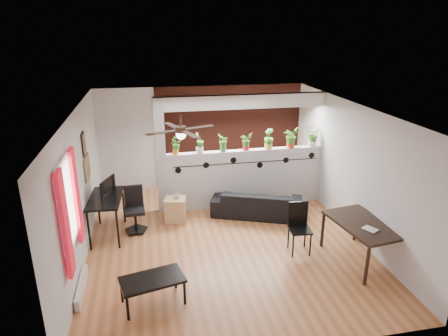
% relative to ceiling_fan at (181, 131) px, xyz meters
% --- Properties ---
extents(room_shell, '(6.30, 7.10, 2.90)m').
position_rel_ceiling_fan_xyz_m(room_shell, '(0.80, 0.30, -1.01)').
color(room_shell, '#985A31').
rests_on(room_shell, ground).
extents(partition_wall, '(3.60, 0.18, 1.35)m').
position_rel_ceiling_fan_xyz_m(partition_wall, '(1.60, 1.80, -1.64)').
color(partition_wall, '#BCBCC1').
rests_on(partition_wall, ground).
extents(ceiling_header, '(3.60, 0.18, 0.30)m').
position_rel_ceiling_fan_xyz_m(ceiling_header, '(1.60, 1.80, 0.14)').
color(ceiling_header, silver).
rests_on(ceiling_header, room_shell).
extents(pier_column, '(0.22, 0.20, 2.60)m').
position_rel_ceiling_fan_xyz_m(pier_column, '(-0.31, 1.80, -1.01)').
color(pier_column, '#BCBCC1').
rests_on(pier_column, ground).
extents(brick_panel, '(3.90, 0.05, 2.60)m').
position_rel_ceiling_fan_xyz_m(brick_panel, '(1.60, 3.27, -1.01)').
color(brick_panel, '#AF4532').
rests_on(brick_panel, ground).
extents(vine_decal, '(3.31, 0.01, 0.30)m').
position_rel_ceiling_fan_xyz_m(vine_decal, '(1.60, 1.70, -1.23)').
color(vine_decal, black).
rests_on(vine_decal, partition_wall).
extents(window_assembly, '(0.09, 1.30, 1.55)m').
position_rel_ceiling_fan_xyz_m(window_assembly, '(-1.76, -0.90, -0.81)').
color(window_assembly, white).
rests_on(window_assembly, room_shell).
extents(baseboard_heater, '(0.08, 1.00, 0.18)m').
position_rel_ceiling_fan_xyz_m(baseboard_heater, '(-1.74, -0.90, -2.22)').
color(baseboard_heater, silver).
rests_on(baseboard_heater, ground).
extents(corkboard, '(0.03, 0.60, 0.45)m').
position_rel_ceiling_fan_xyz_m(corkboard, '(-1.78, 1.25, -0.96)').
color(corkboard, olive).
rests_on(corkboard, room_shell).
extents(framed_art, '(0.03, 0.34, 0.44)m').
position_rel_ceiling_fan_xyz_m(framed_art, '(-1.78, 1.20, -0.46)').
color(framed_art, '#8C7259').
rests_on(framed_art, room_shell).
extents(ceiling_fan, '(1.19, 1.19, 0.43)m').
position_rel_ceiling_fan_xyz_m(ceiling_fan, '(0.00, 0.00, 0.00)').
color(ceiling_fan, black).
rests_on(ceiling_fan, room_shell).
extents(potted_plant_0, '(0.23, 0.22, 0.37)m').
position_rel_ceiling_fan_xyz_m(potted_plant_0, '(0.02, 1.80, -0.77)').
color(potted_plant_0, orange).
rests_on(potted_plant_0, partition_wall).
extents(potted_plant_1, '(0.31, 0.29, 0.46)m').
position_rel_ceiling_fan_xyz_m(potted_plant_1, '(0.55, 1.80, -0.72)').
color(potted_plant_1, white).
rests_on(potted_plant_1, partition_wall).
extents(potted_plant_2, '(0.22, 0.24, 0.39)m').
position_rel_ceiling_fan_xyz_m(potted_plant_2, '(1.07, 1.80, -0.76)').
color(potted_plant_2, '#318630').
rests_on(potted_plant_2, partition_wall).
extents(potted_plant_3, '(0.26, 0.25, 0.40)m').
position_rel_ceiling_fan_xyz_m(potted_plant_3, '(1.60, 1.80, -0.75)').
color(potted_plant_3, red).
rests_on(potted_plant_3, partition_wall).
extents(potted_plant_4, '(0.30, 0.31, 0.47)m').
position_rel_ceiling_fan_xyz_m(potted_plant_4, '(2.13, 1.80, -0.72)').
color(potted_plant_4, '#C8C846').
rests_on(potted_plant_4, partition_wall).
extents(potted_plant_5, '(0.33, 0.33, 0.49)m').
position_rel_ceiling_fan_xyz_m(potted_plant_5, '(2.65, 1.80, -0.71)').
color(potted_plant_5, red).
rests_on(potted_plant_5, partition_wall).
extents(potted_plant_6, '(0.30, 0.28, 0.45)m').
position_rel_ceiling_fan_xyz_m(potted_plant_6, '(3.18, 1.80, -0.72)').
color(potted_plant_6, white).
rests_on(potted_plant_6, partition_wall).
extents(sofa, '(2.02, 1.36, 0.55)m').
position_rel_ceiling_fan_xyz_m(sofa, '(1.73, 1.23, -2.04)').
color(sofa, black).
rests_on(sofa, ground).
extents(cube_shelf, '(0.51, 0.47, 0.53)m').
position_rel_ceiling_fan_xyz_m(cube_shelf, '(-0.07, 1.27, -2.05)').
color(cube_shelf, tan).
rests_on(cube_shelf, ground).
extents(cup, '(0.17, 0.17, 0.10)m').
position_rel_ceiling_fan_xyz_m(cup, '(-0.02, 1.27, -1.73)').
color(cup, gray).
rests_on(cup, cube_shelf).
extents(computer_desk, '(0.67, 1.19, 0.84)m').
position_rel_ceiling_fan_xyz_m(computer_desk, '(-1.45, 0.90, -1.56)').
color(computer_desk, black).
rests_on(computer_desk, ground).
extents(monitor, '(0.33, 0.18, 0.19)m').
position_rel_ceiling_fan_xyz_m(monitor, '(-1.45, 1.05, -1.38)').
color(monitor, black).
rests_on(monitor, computer_desk).
extents(office_chair, '(0.49, 0.49, 0.94)m').
position_rel_ceiling_fan_xyz_m(office_chair, '(-0.91, 1.00, -1.90)').
color(office_chair, black).
rests_on(office_chair, ground).
extents(dining_table, '(1.02, 1.47, 0.75)m').
position_rel_ceiling_fan_xyz_m(dining_table, '(3.05, -0.91, -1.65)').
color(dining_table, black).
rests_on(dining_table, ground).
extents(book, '(0.27, 0.29, 0.02)m').
position_rel_ceiling_fan_xyz_m(book, '(2.95, -1.21, -1.56)').
color(book, gray).
rests_on(book, dining_table).
extents(folding_chair, '(0.41, 0.41, 0.95)m').
position_rel_ceiling_fan_xyz_m(folding_chair, '(2.09, -0.34, -1.75)').
color(folding_chair, black).
rests_on(folding_chair, ground).
extents(coffee_table, '(1.03, 0.72, 0.44)m').
position_rel_ceiling_fan_xyz_m(coffee_table, '(-0.63, -1.40, -1.92)').
color(coffee_table, black).
rests_on(coffee_table, ground).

